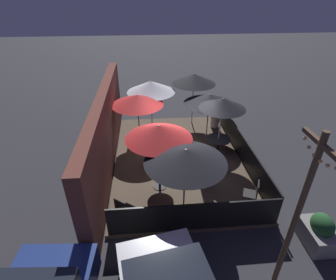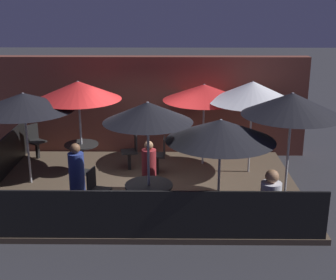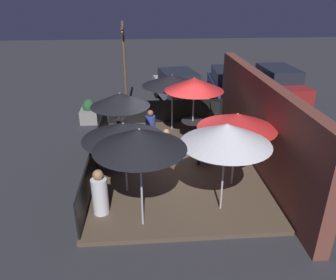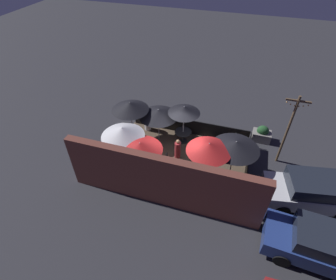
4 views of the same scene
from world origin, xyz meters
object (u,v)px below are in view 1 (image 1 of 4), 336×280
(patio_chair_0, at_px, (124,209))
(patio_chair_3, at_px, (217,159))
(patron_2, at_px, (215,116))
(light_post, at_px, (298,211))
(patio_umbrella_6, at_px, (194,79))
(planter_box, at_px, (319,232))
(dining_table_1, at_px, (218,142))
(patron_0, at_px, (204,167))
(patio_chair_2, at_px, (151,154))
(patio_chair_4, at_px, (252,193))
(patio_umbrella_1, at_px, (223,104))
(patio_chair_1, at_px, (159,143))
(patio_umbrella_4, at_px, (209,99))
(patio_umbrella_0, at_px, (159,132))
(patio_umbrella_2, at_px, (137,100))
(patron_1, at_px, (185,145))
(patio_umbrella_5, at_px, (151,87))
(patio_umbrella_3, at_px, (186,156))
(dining_table_0, at_px, (160,172))

(patio_chair_0, bearing_deg, patio_chair_3, -19.44)
(patron_2, xyz_separation_m, light_post, (-7.58, 0.36, 1.59))
(patio_umbrella_6, bearing_deg, patio_chair_3, -176.05)
(patron_2, xyz_separation_m, planter_box, (-6.68, -1.19, -0.24))
(dining_table_1, height_order, patron_2, patron_2)
(dining_table_1, xyz_separation_m, patron_0, (-1.63, 0.90, 0.01))
(patio_chair_0, bearing_deg, patio_chair_2, 19.11)
(light_post, bearing_deg, patio_chair_4, -5.11)
(patio_chair_4, bearing_deg, patio_umbrella_1, -61.04)
(dining_table_1, distance_m, light_post, 5.47)
(patio_chair_1, bearing_deg, patio_umbrella_4, 121.83)
(patio_umbrella_0, xyz_separation_m, patron_2, (4.14, -2.90, -1.58))
(patio_umbrella_2, xyz_separation_m, light_post, (-6.52, -3.23, 0.20))
(patron_1, xyz_separation_m, planter_box, (-4.28, -3.00, -0.24))
(patio_umbrella_5, distance_m, patio_umbrella_6, 2.04)
(patio_umbrella_3, bearing_deg, dining_table_1, -31.25)
(dining_table_0, distance_m, light_post, 4.54)
(patio_umbrella_5, xyz_separation_m, dining_table_1, (-2.41, -2.55, -1.51))
(patio_umbrella_2, bearing_deg, patron_1, -126.77)
(patron_0, bearing_deg, patio_umbrella_6, 78.74)
(patio_chair_1, xyz_separation_m, patron_2, (2.19, -2.82, 0.01))
(patron_1, bearing_deg, patio_chair_1, -55.09)
(patio_umbrella_5, bearing_deg, light_post, -160.90)
(light_post, bearing_deg, patron_1, 15.55)
(patron_2, distance_m, planter_box, 6.79)
(dining_table_0, relative_size, patron_0, 0.66)
(patio_chair_2, bearing_deg, patio_umbrella_6, 136.68)
(patio_umbrella_6, height_order, patio_chair_2, patio_umbrella_6)
(patio_umbrella_2, xyz_separation_m, patio_chair_1, (-1.12, -0.77, -1.40))
(patron_0, bearing_deg, patio_chair_0, -154.88)
(planter_box, bearing_deg, patio_chair_2, 49.09)
(patio_umbrella_0, relative_size, patio_chair_2, 2.49)
(patio_umbrella_2, bearing_deg, patio_chair_2, -166.66)
(patron_2, bearing_deg, patio_chair_2, 47.09)
(patio_umbrella_1, height_order, dining_table_1, patio_umbrella_1)
(patio_umbrella_0, bearing_deg, patio_chair_3, -71.76)
(patio_chair_2, bearing_deg, light_post, 19.19)
(patio_chair_2, relative_size, light_post, 0.23)
(patio_umbrella_0, relative_size, patio_chair_4, 2.50)
(patio_umbrella_6, distance_m, patron_1, 3.47)
(planter_box, bearing_deg, patio_umbrella_2, 40.42)
(dining_table_0, relative_size, planter_box, 0.81)
(patio_umbrella_4, height_order, patio_chair_1, patio_umbrella_4)
(patio_umbrella_5, relative_size, patio_chair_1, 2.43)
(patio_umbrella_1, relative_size, patio_chair_4, 2.55)
(patio_umbrella_0, xyz_separation_m, patio_umbrella_2, (3.07, 0.69, -0.18))
(patio_umbrella_0, relative_size, patio_chair_1, 2.45)
(patio_chair_2, bearing_deg, patio_umbrella_0, 0.00)
(patio_umbrella_2, bearing_deg, patio_chair_0, 174.89)
(light_post, bearing_deg, patio_chair_0, 61.76)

